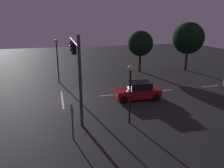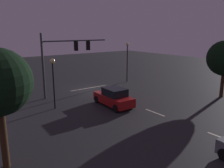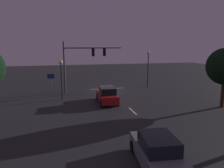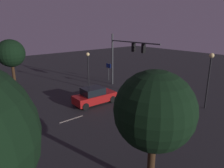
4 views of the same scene
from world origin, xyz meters
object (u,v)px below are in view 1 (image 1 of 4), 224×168
object	(u,v)px
street_lamp_right_kerb	(130,82)
tree_left_near	(188,38)
route_sign	(72,114)
traffic_signal_assembly	(76,60)
street_lamp_left_kerb	(57,53)
tree_left_far	(140,44)
car_approaching	(138,91)

from	to	relation	value
street_lamp_right_kerb	tree_left_near	distance (m)	20.11
street_lamp_right_kerb	route_sign	world-z (taller)	street_lamp_right_kerb
traffic_signal_assembly	tree_left_near	xyz separation A→B (m)	(-11.65, 17.39, 0.27)
street_lamp_left_kerb	tree_left_far	world-z (taller)	tree_left_far
tree_left_near	tree_left_far	xyz separation A→B (m)	(-1.04, -6.99, -0.69)
car_approaching	tree_left_far	world-z (taller)	tree_left_far
traffic_signal_assembly	route_sign	world-z (taller)	traffic_signal_assembly
street_lamp_right_kerb	tree_left_far	world-z (taller)	tree_left_far
car_approaching	tree_left_near	bearing A→B (deg)	130.70
car_approaching	tree_left_near	distance (m)	15.52
traffic_signal_assembly	tree_left_far	bearing A→B (deg)	140.64
street_lamp_left_kerb	tree_left_far	distance (m)	12.12
car_approaching	street_lamp_left_kerb	bearing A→B (deg)	-136.75
street_lamp_left_kerb	street_lamp_right_kerb	distance (m)	13.42
tree_left_far	traffic_signal_assembly	bearing A→B (deg)	-39.36
street_lamp_left_kerb	tree_left_near	bearing A→B (deg)	96.08
car_approaching	route_sign	xyz separation A→B (m)	(6.06, -6.80, 0.98)
street_lamp_left_kerb	traffic_signal_assembly	bearing A→B (deg)	7.77
car_approaching	street_lamp_right_kerb	size ratio (longest dim) A/B	0.99
street_lamp_left_kerb	tree_left_far	size ratio (longest dim) A/B	0.89
street_lamp_right_kerb	tree_left_far	xyz separation A→B (m)	(-15.53, 6.87, 0.88)
car_approaching	street_lamp_right_kerb	distance (m)	5.83
tree_left_near	tree_left_far	bearing A→B (deg)	-98.44
street_lamp_left_kerb	tree_left_near	world-z (taller)	tree_left_near
tree_left_far	street_lamp_right_kerb	bearing A→B (deg)	-23.85
route_sign	tree_left_far	distance (m)	20.39
traffic_signal_assembly	street_lamp_right_kerb	bearing A→B (deg)	51.26
traffic_signal_assembly	street_lamp_left_kerb	size ratio (longest dim) A/B	1.44
street_lamp_left_kerb	street_lamp_right_kerb	bearing A→B (deg)	21.24
tree_left_near	tree_left_far	world-z (taller)	tree_left_near
street_lamp_left_kerb	tree_left_far	xyz separation A→B (m)	(-3.03, 11.73, 0.39)
route_sign	tree_left_near	distance (m)	24.30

